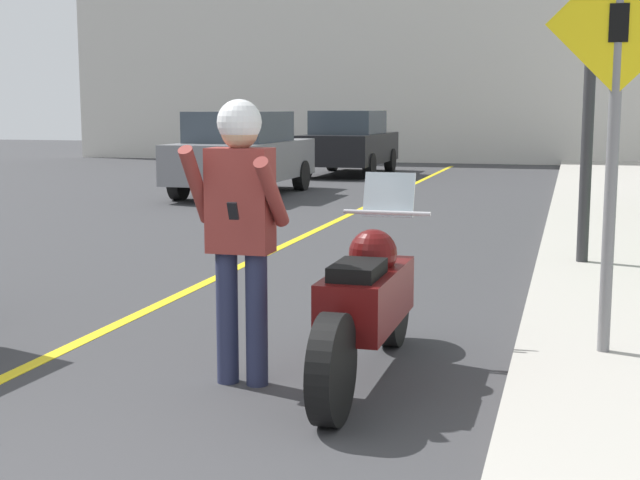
# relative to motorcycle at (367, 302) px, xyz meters

# --- Properties ---
(road_center_line) EXTENTS (0.12, 36.00, 0.01)m
(road_center_line) POSITION_rel_motorcycle_xyz_m (-2.29, 3.54, -0.50)
(road_center_line) COLOR yellow
(road_center_line) RESTS_ON ground
(building_backdrop) EXTENTS (28.00, 1.20, 8.58)m
(building_backdrop) POSITION_rel_motorcycle_xyz_m (-1.69, 23.54, 3.78)
(building_backdrop) COLOR beige
(building_backdrop) RESTS_ON ground
(motorcycle) EXTENTS (0.62, 2.38, 1.30)m
(motorcycle) POSITION_rel_motorcycle_xyz_m (0.00, 0.00, 0.00)
(motorcycle) COLOR black
(motorcycle) RESTS_ON ground
(person_biker) EXTENTS (0.59, 0.49, 1.81)m
(person_biker) POSITION_rel_motorcycle_xyz_m (-0.75, -0.33, 0.61)
(person_biker) COLOR #282D4C
(person_biker) RESTS_ON ground
(crossing_sign) EXTENTS (0.91, 0.08, 2.59)m
(crossing_sign) POSITION_rel_motorcycle_xyz_m (1.49, 0.56, 1.20)
(crossing_sign) COLOR slate
(crossing_sign) RESTS_ON sidewalk_curb
(traffic_light) EXTENTS (0.26, 0.30, 3.33)m
(traffic_light) POSITION_rel_motorcycle_xyz_m (1.38, 4.16, 1.97)
(traffic_light) COLOR #2D2D30
(traffic_light) RESTS_ON sidewalk_curb
(parked_car_grey) EXTENTS (1.88, 4.20, 1.68)m
(parked_car_grey) POSITION_rel_motorcycle_xyz_m (-5.18, 11.39, 0.35)
(parked_car_grey) COLOR black
(parked_car_grey) RESTS_ON ground
(parked_car_black) EXTENTS (1.88, 4.20, 1.68)m
(parked_car_black) POSITION_rel_motorcycle_xyz_m (-4.45, 17.39, 0.35)
(parked_car_black) COLOR black
(parked_car_black) RESTS_ON ground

